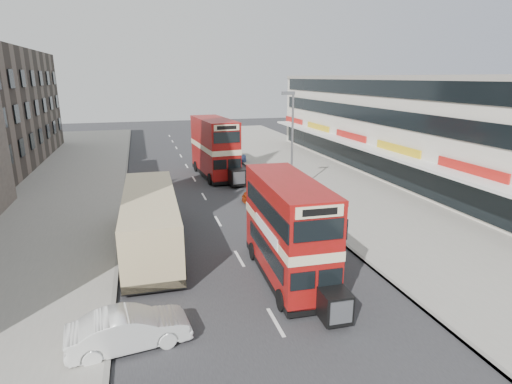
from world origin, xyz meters
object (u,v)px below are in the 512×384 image
object	(u,v)px
street_lamp	(291,137)
car_right_a	(272,192)
bus_main	(288,229)
coach	(151,219)
pedestrian_near	(312,192)
car_right_b	(255,176)
bus_second	(215,147)
cyclist	(257,193)
car_left_front	(129,329)
car_right_c	(230,158)

from	to	relation	value
street_lamp	car_right_a	size ratio (longest dim) A/B	1.71
bus_main	coach	bearing A→B (deg)	-39.36
coach	pedestrian_near	xyz separation A→B (m)	(11.72, 5.06, -0.73)
car_right_b	car_right_a	bearing A→B (deg)	-2.03
bus_second	street_lamp	bearing A→B (deg)	112.17
bus_main	cyclist	distance (m)	12.20
car_left_front	pedestrian_near	distance (m)	18.76
car_right_b	cyclist	xyz separation A→B (m)	(-1.42, -5.83, 0.18)
cyclist	car_right_c	bearing A→B (deg)	90.89
pedestrian_near	cyclist	bearing A→B (deg)	-21.52
car_right_b	car_right_c	bearing A→B (deg)	-178.51
bus_second	coach	bearing A→B (deg)	63.15
street_lamp	car_left_front	distance (m)	20.36
street_lamp	cyclist	distance (m)	4.98
street_lamp	coach	world-z (taller)	street_lamp
cyclist	coach	bearing A→B (deg)	-134.80
car_right_a	car_right_b	bearing A→B (deg)	177.14
coach	car_left_front	bearing A→B (deg)	-95.95
bus_second	pedestrian_near	xyz separation A→B (m)	(5.27, -10.89, -1.80)
car_right_a	car_right_b	distance (m)	5.74
pedestrian_near	car_right_b	bearing A→B (deg)	-71.17
street_lamp	car_right_b	distance (m)	6.78
bus_second	coach	world-z (taller)	bus_second
coach	car_left_front	size ratio (longest dim) A/B	2.62
bus_second	car_left_front	size ratio (longest dim) A/B	2.30
car_right_c	cyclist	bearing A→B (deg)	-1.52
car_right_b	car_right_c	world-z (taller)	car_right_b
pedestrian_near	street_lamp	bearing A→B (deg)	-67.54
bus_main	pedestrian_near	world-z (taller)	bus_main
bus_main	coach	xyz separation A→B (m)	(-6.01, 5.29, -0.72)
cyclist	bus_main	bearing A→B (deg)	-93.93
car_right_a	coach	bearing A→B (deg)	-54.63
street_lamp	car_right_c	xyz separation A→B (m)	(-1.71, 14.21, -4.19)
car_left_front	car_right_a	size ratio (longest dim) A/B	0.88
car_right_b	coach	bearing A→B (deg)	-37.01
coach	car_left_front	distance (m)	8.78
bus_main	car_left_front	world-z (taller)	bus_main
car_left_front	car_right_b	xyz separation A→B (m)	(10.45, 21.13, -0.09)
bus_main	car_right_a	size ratio (longest dim) A/B	1.77
bus_second	car_right_a	size ratio (longest dim) A/B	2.02
car_right_a	pedestrian_near	size ratio (longest dim) A/B	2.90
bus_main	pedestrian_near	distance (m)	11.91
coach	car_left_front	xyz separation A→B (m)	(-1.07, -8.66, -1.01)
coach	cyclist	distance (m)	10.40
car_right_c	cyclist	size ratio (longest dim) A/B	1.60
car_right_a	bus_second	bearing A→B (deg)	-164.39
bus_main	car_left_front	bearing A→B (deg)	27.46
bus_second	car_right_a	distance (m)	9.84
bus_main	car_right_b	xyz separation A→B (m)	(3.37, 17.76, -1.83)
car_right_a	car_right_c	xyz separation A→B (m)	(-0.05, 14.82, -0.10)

